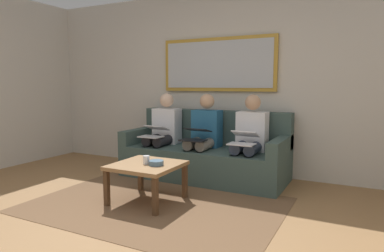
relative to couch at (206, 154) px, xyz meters
The scene contains 14 objects.
ground_plane 2.15m from the couch, 90.00° to the left, with size 6.00×5.20×0.10m, color olive.
wall_rear 1.10m from the couch, 90.00° to the right, with size 6.00×0.12×2.60m, color beige.
area_rug 1.30m from the couch, 90.00° to the left, with size 2.60×1.80×0.01m, color brown.
couch is the anchor object (origin of this frame).
framed_mirror 1.30m from the couch, 90.00° to the right, with size 1.72×0.05×0.76m.
coffee_table 1.23m from the couch, 83.55° to the left, with size 0.68×0.68×0.42m.
cup 1.25m from the couch, 83.95° to the left, with size 0.07×0.07×0.09m, color silver.
bowl 1.24m from the couch, 89.65° to the left, with size 0.16×0.16×0.05m, color slate.
person_left 0.71m from the couch, behind, with size 0.38×0.58×1.14m.
laptop_white 0.78m from the couch, 154.45° to the left, with size 0.31×0.35×0.16m.
person_middle 0.31m from the couch, 90.00° to the left, with size 0.38×0.58×1.14m.
laptop_black 0.45m from the couch, 90.00° to the left, with size 0.32×0.36×0.15m.
person_right 0.71m from the couch, ahead, with size 0.38×0.58×1.14m.
laptop_silver 0.78m from the couch, 25.79° to the left, with size 0.31×0.35×0.15m.
Camera 1 is at (-1.94, 2.10, 1.27)m, focal length 32.15 mm.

